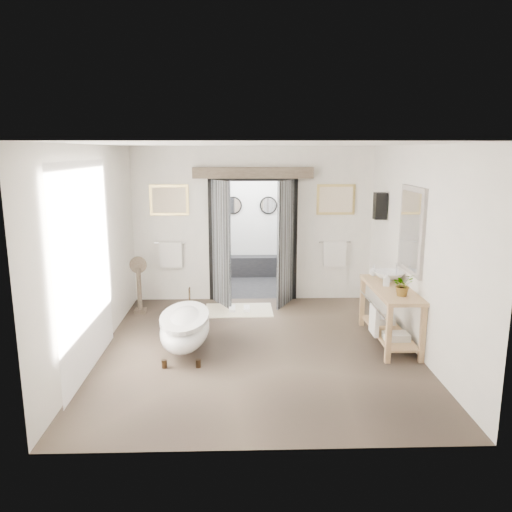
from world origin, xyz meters
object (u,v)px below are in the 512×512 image
Objects in this scene: rug at (239,310)px; basin at (389,277)px; vanity at (389,310)px; clawfoot_tub at (185,327)px.

basin is (2.31, -1.24, 0.92)m from rug.
rug is at bearing 134.80° from basin.
vanity is 3.45× the size of basin.
rug is at bearing 67.76° from clawfoot_tub.
clawfoot_tub is at bearing -175.03° from vanity.
basin is (0.08, 0.34, 0.42)m from vanity.
vanity is at bearing -120.26° from basin.
clawfoot_tub is 3.30× the size of basin.
basin is at bearing -28.21° from rug.
basin reaches higher than clawfoot_tub.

